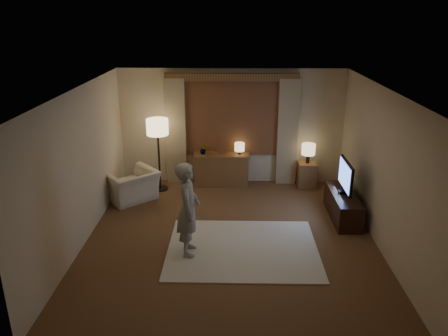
{
  "coord_description": "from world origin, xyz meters",
  "views": [
    {
      "loc": [
        0.04,
        -6.78,
        3.77
      ],
      "look_at": [
        -0.12,
        0.6,
        1.1
      ],
      "focal_mm": 35.0,
      "sensor_mm": 36.0,
      "label": 1
    }
  ],
  "objects_px": {
    "sideboard": "(222,170)",
    "armchair": "(131,186)",
    "side_table": "(307,175)",
    "person": "(188,209)",
    "tv_stand": "(343,206)"
  },
  "relations": [
    {
      "from": "side_table",
      "to": "person",
      "type": "xyz_separation_m",
      "value": [
        -2.38,
        -2.95,
        0.52
      ]
    },
    {
      "from": "sideboard",
      "to": "armchair",
      "type": "xyz_separation_m",
      "value": [
        -1.86,
        -0.89,
        -0.03
      ]
    },
    {
      "from": "side_table",
      "to": "tv_stand",
      "type": "height_order",
      "value": "side_table"
    },
    {
      "from": "sideboard",
      "to": "person",
      "type": "height_order",
      "value": "person"
    },
    {
      "from": "sideboard",
      "to": "armchair",
      "type": "height_order",
      "value": "sideboard"
    },
    {
      "from": "side_table",
      "to": "tv_stand",
      "type": "distance_m",
      "value": 1.64
    },
    {
      "from": "sideboard",
      "to": "tv_stand",
      "type": "bearing_deg",
      "value": -34.49
    },
    {
      "from": "side_table",
      "to": "armchair",
      "type": "bearing_deg",
      "value": -167.54
    },
    {
      "from": "sideboard",
      "to": "armchair",
      "type": "distance_m",
      "value": 2.06
    },
    {
      "from": "armchair",
      "to": "person",
      "type": "relative_size",
      "value": 0.63
    },
    {
      "from": "sideboard",
      "to": "side_table",
      "type": "xyz_separation_m",
      "value": [
        1.92,
        -0.05,
        -0.07
      ]
    },
    {
      "from": "person",
      "to": "sideboard",
      "type": "bearing_deg",
      "value": -10.95
    },
    {
      "from": "sideboard",
      "to": "person",
      "type": "relative_size",
      "value": 0.77
    },
    {
      "from": "tv_stand",
      "to": "person",
      "type": "xyz_separation_m",
      "value": [
        -2.82,
        -1.38,
        0.55
      ]
    },
    {
      "from": "armchair",
      "to": "side_table",
      "type": "distance_m",
      "value": 3.88
    }
  ]
}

